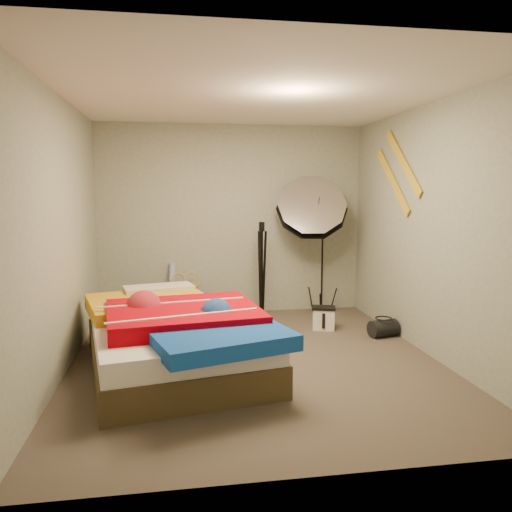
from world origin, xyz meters
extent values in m
plane|color=#51483C|center=(0.00, 0.00, 0.00)|extent=(4.00, 4.00, 0.00)
plane|color=silver|center=(0.00, 0.00, 2.50)|extent=(4.00, 4.00, 0.00)
plane|color=#9CA392|center=(0.00, 2.00, 1.25)|extent=(3.50, 0.00, 3.50)
plane|color=#9CA392|center=(0.00, -2.00, 1.25)|extent=(3.50, 0.00, 3.50)
plane|color=#9CA392|center=(-1.75, 0.00, 1.25)|extent=(0.00, 4.00, 4.00)
plane|color=#9CA392|center=(1.75, 0.00, 1.25)|extent=(0.00, 4.00, 4.00)
cube|color=tan|center=(-0.66, 1.84, 0.22)|extent=(0.48, 0.35, 0.45)
cylinder|color=#4E78B4|center=(-0.82, 1.90, 0.35)|extent=(0.16, 0.21, 0.70)
cube|color=silver|center=(0.98, 0.97, 0.13)|extent=(0.29, 0.25, 0.25)
cylinder|color=black|center=(1.56, 0.58, 0.10)|extent=(0.35, 0.26, 0.19)
cube|color=gold|center=(1.73, 0.60, 1.95)|extent=(0.02, 0.91, 0.78)
cube|color=gold|center=(1.73, 0.85, 1.75)|extent=(0.02, 0.91, 0.78)
cube|color=#4C3C23|center=(-0.77, -0.05, 0.14)|extent=(1.83, 2.33, 0.27)
cube|color=white|center=(-0.77, -0.05, 0.37)|extent=(1.78, 2.28, 0.19)
cube|color=gold|center=(-1.01, 0.38, 0.50)|extent=(1.37, 1.26, 0.15)
cube|color=#B7010E|center=(-0.69, -0.20, 0.52)|extent=(1.46, 1.28, 0.17)
cube|color=blue|center=(-0.42, -0.79, 0.49)|extent=(1.24, 1.10, 0.13)
cube|color=#DA9CA9|center=(-0.94, 0.82, 0.54)|extent=(0.79, 0.49, 0.15)
cylinder|color=black|center=(1.18, 1.77, 0.74)|extent=(0.03, 0.03, 1.49)
cube|color=black|center=(1.18, 1.77, 1.44)|extent=(0.07, 0.07, 0.09)
cone|color=silver|center=(1.00, 1.69, 1.39)|extent=(1.21, 0.95, 1.09)
cylinder|color=black|center=(0.34, 1.62, 0.57)|extent=(0.04, 0.04, 1.13)
cube|color=black|center=(0.34, 1.62, 1.19)|extent=(0.07, 0.07, 0.12)
camera|label=1|loc=(-0.73, -4.61, 1.65)|focal=35.00mm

